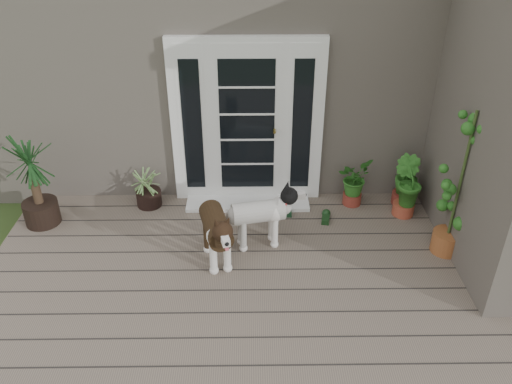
{
  "coord_description": "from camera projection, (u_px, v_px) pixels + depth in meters",
  "views": [
    {
      "loc": [
        -0.17,
        -3.4,
        3.82
      ],
      "look_at": [
        -0.1,
        1.75,
        0.7
      ],
      "focal_mm": 36.53,
      "sensor_mm": 36.0,
      "label": 1
    }
  ],
  "objects": [
    {
      "name": "herb_c",
      "position": [
        405.0,
        185.0,
        6.75
      ],
      "size": [
        0.49,
        0.49,
        0.55
      ],
      "primitive_type": "imported",
      "rotation": [
        0.0,
        0.0,
        4.12
      ],
      "color": "#1D651E",
      "rests_on": "deck"
    },
    {
      "name": "clog_left",
      "position": [
        287.0,
        210.0,
        6.68
      ],
      "size": [
        0.13,
        0.28,
        0.08
      ],
      "primitive_type": null,
      "rotation": [
        0.0,
        0.0,
        0.01
      ],
      "color": "#173A20",
      "rests_on": "deck"
    },
    {
      "name": "herb_b",
      "position": [
        406.0,
        194.0,
        6.52
      ],
      "size": [
        0.55,
        0.55,
        0.59
      ],
      "primitive_type": "imported",
      "rotation": [
        0.0,
        0.0,
        2.31
      ],
      "color": "#215518",
      "rests_on": "deck"
    },
    {
      "name": "deck",
      "position": [
        268.0,
        317.0,
        5.2
      ],
      "size": [
        6.2,
        4.6,
        0.12
      ],
      "primitive_type": "cube",
      "color": "#6B5B4C",
      "rests_on": "ground"
    },
    {
      "name": "herb_a",
      "position": [
        353.0,
        186.0,
        6.75
      ],
      "size": [
        0.6,
        0.6,
        0.55
      ],
      "primitive_type": "imported",
      "rotation": [
        0.0,
        0.0,
        0.97
      ],
      "color": "#285B1A",
      "rests_on": "deck"
    },
    {
      "name": "clog_right",
      "position": [
        326.0,
        217.0,
        6.53
      ],
      "size": [
        0.18,
        0.29,
        0.08
      ],
      "primitive_type": null,
      "rotation": [
        0.0,
        0.0,
        -0.19
      ],
      "color": "black",
      "rests_on": "deck"
    },
    {
      "name": "white_dog",
      "position": [
        258.0,
        221.0,
        5.94
      ],
      "size": [
        0.86,
        0.5,
        0.67
      ],
      "primitive_type": null,
      "rotation": [
        0.0,
        0.0,
        -1.37
      ],
      "color": "white",
      "rests_on": "deck"
    },
    {
      "name": "brindle_dog",
      "position": [
        216.0,
        235.0,
        5.67
      ],
      "size": [
        0.57,
        0.92,
        0.71
      ],
      "primitive_type": null,
      "rotation": [
        0.0,
        0.0,
        3.39
      ],
      "color": "#392614",
      "rests_on": "deck"
    },
    {
      "name": "yucca",
      "position": [
        34.0,
        182.0,
        6.21
      ],
      "size": [
        0.86,
        0.86,
        1.17
      ],
      "primitive_type": null,
      "rotation": [
        0.0,
        0.0,
        -0.07
      ],
      "color": "#133311",
      "rests_on": "deck"
    },
    {
      "name": "door_unit",
      "position": [
        247.0,
        123.0,
        6.49
      ],
      "size": [
        1.9,
        0.14,
        2.15
      ],
      "primitive_type": "cube",
      "color": "white",
      "rests_on": "deck"
    },
    {
      "name": "spider_plant",
      "position": [
        148.0,
        186.0,
        6.71
      ],
      "size": [
        0.68,
        0.68,
        0.57
      ],
      "primitive_type": null,
      "rotation": [
        0.0,
        0.0,
        -0.31
      ],
      "color": "#94B26E",
      "rests_on": "deck"
    },
    {
      "name": "house_main",
      "position": [
        260.0,
        48.0,
        8.06
      ],
      "size": [
        7.4,
        4.0,
        3.1
      ],
      "primitive_type": "cube",
      "color": "#665E54",
      "rests_on": "ground"
    },
    {
      "name": "door_step",
      "position": [
        248.0,
        202.0,
        6.86
      ],
      "size": [
        1.6,
        0.4,
        0.05
      ],
      "primitive_type": "cube",
      "color": "white",
      "rests_on": "deck"
    },
    {
      "name": "sapling",
      "position": [
        460.0,
        183.0,
        5.55
      ],
      "size": [
        0.69,
        0.69,
        1.8
      ],
      "primitive_type": null,
      "rotation": [
        0.0,
        0.0,
        0.39
      ],
      "color": "#1B4D16",
      "rests_on": "deck"
    }
  ]
}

